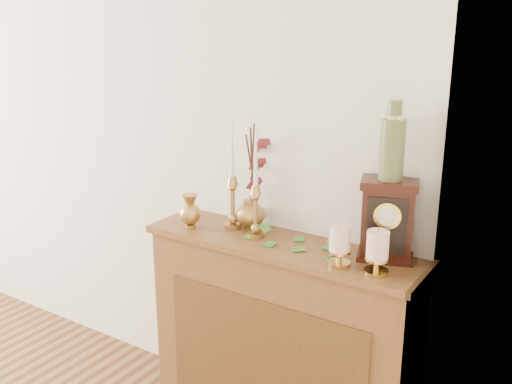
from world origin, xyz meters
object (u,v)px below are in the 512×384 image
Objects in this scene: candlestick_left at (233,194)px; ginger_jar at (257,180)px; bud_vase at (190,212)px; mantel_clock at (387,220)px; ceramic_vase at (393,145)px; candlestick_center at (256,203)px.

candlestick_left is 1.01× the size of ginger_jar.
bud_vase is 0.88m from mantel_clock.
candlestick_left is 0.77m from ceramic_vase.
ginger_jar is at bearing 177.55° from ceramic_vase.
mantel_clock is at bearing -2.70° from ginger_jar.
mantel_clock is 1.07× the size of ceramic_vase.
candlestick_left is at bearing -176.24° from ceramic_vase.
candlestick_center is 3.02× the size of bud_vase.
candlestick_center is 0.15m from ginger_jar.
ceramic_vase is at bearing 3.76° from candlestick_left.
candlestick_center reaches higher than bud_vase.
ginger_jar is at bearing 37.44° from bud_vase.
ceramic_vase is (0.62, -0.03, 0.24)m from ginger_jar.
ginger_jar is 1.61× the size of ceramic_vase.
candlestick_center is at bearing -58.42° from ginger_jar.
bud_vase is at bearing -169.83° from ceramic_vase.
candlestick_left is 3.12× the size of bud_vase.
ginger_jar is 0.67m from ceramic_vase.
bud_vase is at bearing -145.39° from candlestick_left.
candlestick_left is at bearing -137.56° from ginger_jar.
ginger_jar is at bearing 42.44° from candlestick_left.
ceramic_vase is at bearing -2.45° from ginger_jar.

